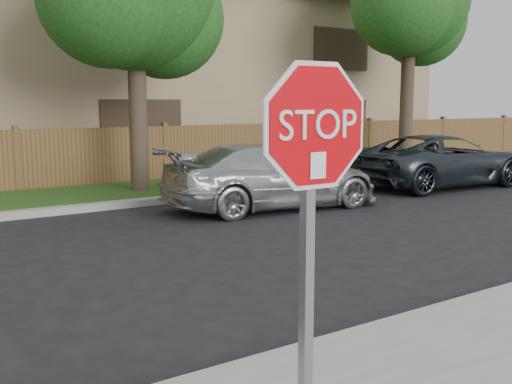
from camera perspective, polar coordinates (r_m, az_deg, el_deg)
ground at (r=5.77m, az=4.88°, el=-14.77°), size 90.00×90.00×0.00m
far_curb at (r=12.89m, az=-18.48°, el=-1.70°), size 70.00×0.30×0.15m
grass_strip at (r=14.47m, az=-20.25°, el=-0.77°), size 70.00×3.00×0.12m
fence at (r=15.93m, az=-21.78°, el=2.65°), size 70.00×0.12×1.60m
stop_sign at (r=3.43m, az=5.43°, el=0.93°), size 1.01×0.13×2.55m
sedan_right at (r=12.85m, az=1.58°, el=1.52°), size 4.99×2.44×1.40m
sedan_far_right at (r=16.95m, az=17.24°, el=2.87°), size 5.19×2.64×1.40m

